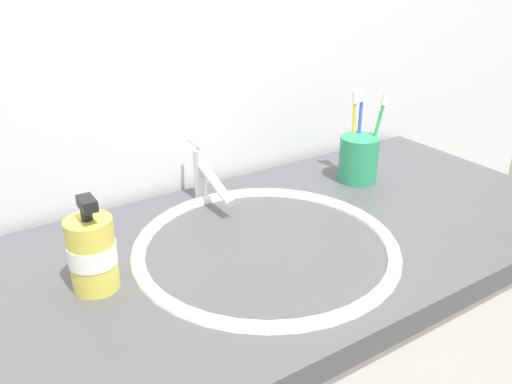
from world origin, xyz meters
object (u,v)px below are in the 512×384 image
Objects in this scene: toothbrush_blue at (359,127)px; toothbrush_green at (376,131)px; faucet at (206,176)px; toothbrush_cup at (358,159)px; toothbrush_yellow at (354,128)px; soap_dispenser at (92,253)px.

toothbrush_blue and toothbrush_green have the same top height.
faucet is 0.33m from toothbrush_cup.
faucet is 0.35m from toothbrush_blue.
toothbrush_green reaches higher than toothbrush_yellow.
toothbrush_cup is 0.07m from toothbrush_green.
toothbrush_green is 1.21× the size of soap_dispenser.
toothbrush_green is 1.02× the size of toothbrush_yellow.
toothbrush_blue is 0.01m from toothbrush_yellow.
soap_dispenser is (-0.61, -0.12, -0.05)m from toothbrush_yellow.
soap_dispenser is at bearing -148.56° from faucet.
toothbrush_green is at bearing -62.46° from toothbrush_yellow.
toothbrush_green is (0.36, -0.09, 0.05)m from faucet.
toothbrush_cup is 0.54× the size of toothbrush_yellow.
toothbrush_yellow is at bearing 71.78° from toothbrush_cup.
toothbrush_blue is 0.04m from toothbrush_green.
toothbrush_yellow is 0.62m from soap_dispenser.
toothbrush_blue is at bearing -9.54° from faucet.
toothbrush_cup is (0.32, -0.08, -0.01)m from faucet.
faucet is at bearing 170.46° from toothbrush_blue.
toothbrush_green is 0.05m from toothbrush_yellow.
soap_dispenser is (-0.63, -0.07, -0.05)m from toothbrush_green.
soap_dispenser is at bearing -169.00° from toothbrush_yellow.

